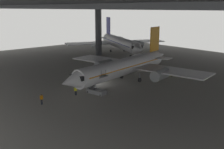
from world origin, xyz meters
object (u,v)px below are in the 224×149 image
at_px(baggage_tug, 170,73).
at_px(airplane_distant, 120,43).
at_px(airplane_main, 125,66).
at_px(boarding_stairs, 97,90).
at_px(crew_worker_by_stairs, 76,90).
at_px(crew_worker_near_nose, 41,99).

bearing_deg(baggage_tug, airplane_distant, 157.76).
bearing_deg(airplane_main, boarding_stairs, -76.49).
height_order(crew_worker_by_stairs, airplane_distant, airplane_distant).
bearing_deg(crew_worker_by_stairs, airplane_main, 92.50).
distance_m(crew_worker_near_nose, baggage_tug, 30.34).
relative_size(crew_worker_near_nose, baggage_tug, 0.70).
relative_size(airplane_main, crew_worker_near_nose, 19.12).
xyz_separation_m(airplane_main, crew_worker_near_nose, (0.95, -18.91, -2.28)).
relative_size(airplane_main, boarding_stairs, 7.39).
relative_size(boarding_stairs, crew_worker_near_nose, 2.59).
distance_m(crew_worker_by_stairs, airplane_distant, 45.96).
bearing_deg(boarding_stairs, baggage_tug, 88.61).
xyz_separation_m(airplane_distant, baggage_tug, (30.38, -12.42, -2.89)).
xyz_separation_m(crew_worker_near_nose, airplane_distant, (-28.69, 42.71, 2.43)).
height_order(airplane_main, airplane_distant, airplane_distant).
distance_m(airplane_main, crew_worker_by_stairs, 12.57).
height_order(airplane_main, baggage_tug, airplane_main).
xyz_separation_m(crew_worker_by_stairs, airplane_distant, (-28.28, 36.14, 2.53)).
bearing_deg(baggage_tug, crew_worker_near_nose, -93.19).
bearing_deg(boarding_stairs, airplane_main, 103.51).
height_order(boarding_stairs, baggage_tug, boarding_stairs).
bearing_deg(airplane_main, crew_worker_by_stairs, -87.50).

